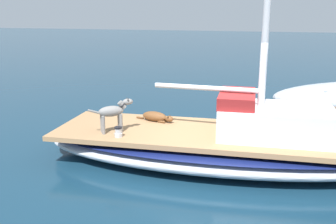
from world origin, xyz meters
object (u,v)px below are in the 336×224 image
Objects in this scene: sailboat_main at (214,147)px; deck_winch at (118,132)px; dog_grey at (113,112)px; mooring_buoy at (265,112)px; dog_brown at (156,117)px.

sailboat_main is 2.00m from deck_winch.
deck_winch is (0.27, 0.23, -0.32)m from dog_grey.
sailboat_main is 35.44× the size of deck_winch.
sailboat_main is 3.81m from mooring_buoy.
sailboat_main is 7.83× the size of dog_brown.
dog_grey is at bearing -72.61° from sailboat_main.
dog_brown reaches higher than mooring_buoy.
dog_brown is at bearing -105.77° from sailboat_main.
dog_brown is (-0.40, -1.42, 0.43)m from sailboat_main.
dog_grey is at bearing -28.74° from dog_brown.
mooring_buoy is (-3.73, 0.78, -0.12)m from sailboat_main.
dog_grey is (0.62, -1.97, 0.75)m from sailboat_main.
deck_winch reaches higher than sailboat_main.
mooring_buoy is (-3.33, 2.20, -0.55)m from dog_brown.
dog_brown is at bearing -33.46° from mooring_buoy.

